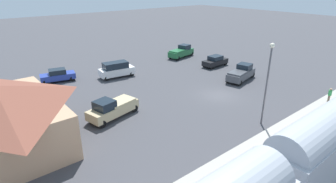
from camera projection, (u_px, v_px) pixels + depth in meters
name	position (u px, v px, depth m)	size (l,w,h in m)	color
ground_plane	(219.00, 96.00, 32.71)	(200.00, 200.00, 0.00)	#424247
platform	(301.00, 126.00, 25.49)	(3.20, 46.00, 0.30)	#A8A399
passenger_train	(274.00, 181.00, 14.47)	(2.93, 34.40, 4.98)	#ADB2BC
station_building	(1.00, 116.00, 21.61)	(12.31, 9.04, 5.41)	tan
pedestrian_waiting_far	(330.00, 94.00, 29.77)	(0.36, 0.36, 1.71)	brown
pickup_tan	(112.00, 108.00, 27.09)	(3.13, 5.70, 2.14)	#C6B284
suv_white	(116.00, 69.00, 38.72)	(2.55, 5.11, 2.22)	white
pickup_charcoal	(241.00, 73.00, 37.55)	(3.08, 5.70, 2.14)	#47494F
pickup_green	(181.00, 52.00, 49.13)	(3.07, 5.69, 2.14)	#236638
sedan_black	(215.00, 61.00, 43.82)	(1.97, 4.55, 1.74)	black
sedan_blue	(58.00, 75.00, 37.11)	(2.79, 4.80, 1.74)	#283D9E
light_pole_near_platform	(268.00, 75.00, 24.38)	(0.44, 0.44, 7.88)	#515156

